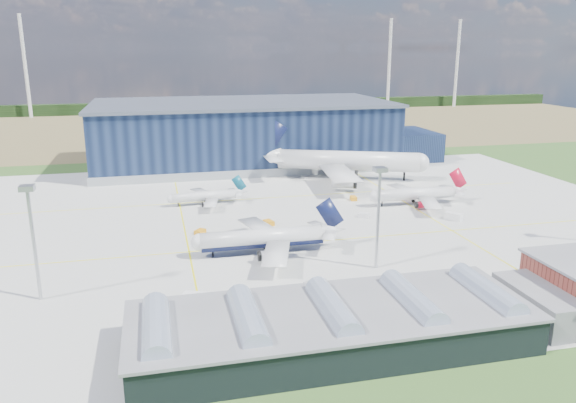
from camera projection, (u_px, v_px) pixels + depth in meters
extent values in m
plane|color=#2C481B|center=(299.00, 230.00, 151.35)|extent=(600.00, 600.00, 0.00)
cube|color=#AFAFAA|center=(290.00, 220.00, 160.72)|extent=(220.00, 160.00, 0.06)
cube|color=#FFF90D|center=(309.00, 242.00, 141.96)|extent=(180.00, 0.40, 0.02)
cube|color=#FFF90D|center=(272.00, 198.00, 184.15)|extent=(180.00, 0.40, 0.02)
cube|color=#FFF90D|center=(184.00, 227.00, 153.94)|extent=(0.40, 120.00, 0.02)
cube|color=#FFF90D|center=(418.00, 210.00, 169.73)|extent=(0.40, 120.00, 0.02)
cube|color=brown|center=(212.00, 125.00, 357.64)|extent=(600.00, 220.00, 0.01)
cube|color=black|center=(201.00, 107.00, 431.60)|extent=(600.00, 8.00, 8.00)
cylinder|color=silver|center=(25.00, 67.00, 386.96)|extent=(2.40, 2.40, 70.00)
cylinder|color=silver|center=(389.00, 64.00, 447.86)|extent=(2.40, 2.40, 70.00)
cylinder|color=silver|center=(457.00, 64.00, 461.40)|extent=(2.40, 2.40, 70.00)
cube|color=#0F1A33|center=(242.00, 134.00, 237.13)|extent=(120.00, 60.00, 25.00)
cube|color=gray|center=(243.00, 159.00, 240.01)|extent=(121.00, 61.00, 3.20)
cube|color=#4E5563|center=(242.00, 103.00, 233.69)|extent=(122.00, 62.00, 1.20)
cube|color=#0F1A33|center=(404.00, 144.00, 250.40)|extent=(24.00, 30.00, 12.00)
cube|color=black|center=(332.00, 329.00, 92.04)|extent=(65.00, 22.00, 6.00)
cube|color=slate|center=(333.00, 311.00, 91.20)|extent=(66.00, 23.00, 0.50)
cube|color=slate|center=(544.00, 304.00, 101.07)|extent=(10.00, 18.00, 6.00)
cylinder|color=#929FB5|center=(156.00, 329.00, 84.83)|extent=(4.40, 18.00, 4.40)
cylinder|color=#929FB5|center=(248.00, 319.00, 87.99)|extent=(4.40, 18.00, 4.40)
cylinder|color=#929FB5|center=(333.00, 310.00, 91.15)|extent=(4.40, 18.00, 4.40)
cylinder|color=#929FB5|center=(412.00, 301.00, 94.30)|extent=(4.40, 18.00, 4.40)
cylinder|color=#929FB5|center=(486.00, 293.00, 97.46)|extent=(4.40, 18.00, 4.40)
cylinder|color=#AAABB1|center=(34.00, 247.00, 106.78)|extent=(0.70, 0.70, 22.00)
cube|color=#AAABB1|center=(27.00, 188.00, 103.74)|extent=(2.60, 2.60, 1.00)
cylinder|color=#AAABB1|center=(378.00, 221.00, 122.57)|extent=(0.70, 0.70, 22.00)
cube|color=#AAABB1|center=(380.00, 170.00, 119.53)|extent=(2.60, 2.60, 1.00)
cube|color=orange|center=(269.00, 223.00, 155.49)|extent=(2.93, 3.76, 1.38)
cube|color=orange|center=(200.00, 232.00, 147.93)|extent=(3.40, 3.51, 1.27)
cube|color=silver|center=(196.00, 298.00, 107.77)|extent=(5.30, 3.92, 2.12)
cube|color=silver|center=(454.00, 217.00, 159.75)|extent=(4.70, 5.09, 2.19)
cube|color=orange|center=(353.00, 198.00, 180.97)|extent=(2.28, 3.23, 1.31)
cube|color=silver|center=(364.00, 216.00, 162.35)|extent=(3.78, 3.51, 1.36)
cube|color=silver|center=(315.00, 294.00, 107.85)|extent=(2.96, 5.81, 3.56)
imported|color=#99999E|center=(575.00, 281.00, 116.81)|extent=(3.62, 2.49, 1.15)
imported|color=#99999E|center=(337.00, 307.00, 105.01)|extent=(4.13, 2.33, 1.29)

